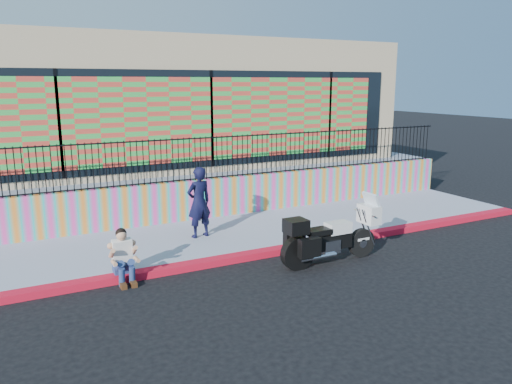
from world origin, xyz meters
TOP-DOWN VIEW (x-y plane):
  - ground at (0.00, 0.00)m, footprint 90.00×90.00m
  - red_curb at (0.00, 0.00)m, footprint 16.00×0.30m
  - sidewalk at (0.00, 1.65)m, footprint 16.00×3.00m
  - mural_wall at (0.00, 3.25)m, footprint 16.00×0.20m
  - metal_fence at (0.00, 3.25)m, footprint 15.80×0.04m
  - elevated_platform at (0.00, 8.35)m, footprint 16.00×10.00m
  - storefront_building at (0.00, 8.13)m, footprint 14.00×8.06m
  - police_motorcycle at (0.62, -1.03)m, footprint 2.37×0.78m
  - police_officer at (-1.39, 1.62)m, footprint 0.71×0.53m
  - seated_man at (-3.63, -0.09)m, footprint 0.54×0.71m

SIDE VIEW (x-z plane):
  - ground at x=0.00m, z-range 0.00..0.00m
  - red_curb at x=0.00m, z-range 0.00..0.15m
  - sidewalk at x=0.00m, z-range 0.00..0.15m
  - seated_man at x=-3.63m, z-range -0.08..0.98m
  - police_motorcycle at x=0.62m, z-range -0.12..1.36m
  - elevated_platform at x=0.00m, z-range 0.00..1.25m
  - mural_wall at x=0.00m, z-range 0.15..1.25m
  - police_officer at x=-1.39m, z-range 0.15..1.91m
  - metal_fence at x=0.00m, z-range 1.25..2.45m
  - storefront_building at x=0.00m, z-range 1.25..5.25m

